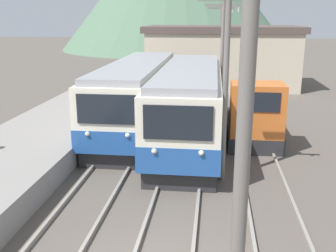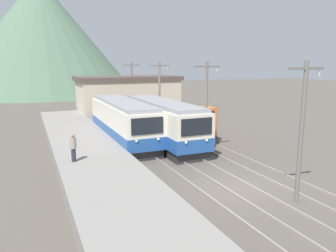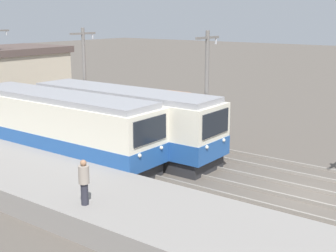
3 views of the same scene
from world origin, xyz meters
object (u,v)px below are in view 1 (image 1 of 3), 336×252
Objects in this scene: shunting_locomotive at (253,115)px; catenary_mast_far at (222,55)px; commuter_train_center at (189,108)px; catenary_mast_mid at (226,81)px; catenary_mast_distant at (221,44)px; commuter_train_left at (138,99)px; catenary_mast_near at (241,189)px.

shunting_locomotive is 0.80× the size of catenary_mast_far.
catenary_mast_mid is at bearing -70.99° from commuter_train_center.
catenary_mast_mid is at bearing -90.00° from catenary_mast_distant.
commuter_train_left is 2.25× the size of shunting_locomotive.
commuter_train_left is 5.92m from shunting_locomotive.
catenary_mast_distant is (0.00, 17.56, 0.00)m from catenary_mast_mid.
catenary_mast_mid is 1.00× the size of catenary_mast_far.
shunting_locomotive is 4.69m from catenary_mast_far.
catenary_mast_near and catenary_mast_far have the same top height.
catenary_mast_near is at bearing -90.00° from catenary_mast_distant.
catenary_mast_mid reaches higher than shunting_locomotive.
catenary_mast_near is at bearing -73.96° from commuter_train_left.
catenary_mast_far is at bearing 71.09° from commuter_train_center.
commuter_train_center is 1.76× the size of catenary_mast_mid.
commuter_train_left is 1.81× the size of catenary_mast_distant.
catenary_mast_distant is at bearing 69.22° from commuter_train_left.
catenary_mast_near is (4.31, -14.98, 2.02)m from commuter_train_left.
catenary_mast_near is 8.78m from catenary_mast_mid.
catenary_mast_near is 26.34m from catenary_mast_distant.
catenary_mast_distant is (0.00, 26.34, 0.00)m from catenary_mast_near.
commuter_train_left is 1.81× the size of catenary_mast_mid.
commuter_train_left is at bearing 169.00° from shunting_locomotive.
catenary_mast_far reaches higher than shunting_locomotive.
commuter_train_left is at bearing 146.89° from commuter_train_center.
catenary_mast_near is at bearing -96.15° from shunting_locomotive.
commuter_train_center is 1.76× the size of catenary_mast_far.
catenary_mast_near is at bearing -83.46° from commuter_train_center.
catenary_mast_mid is (0.00, 8.78, 0.00)m from catenary_mast_near.
commuter_train_center is 5.04m from catenary_mast_mid.
commuter_train_center is (2.80, -1.83, 0.02)m from commuter_train_left.
catenary_mast_far and catenary_mast_distant have the same top height.
catenary_mast_far is at bearing 111.94° from shunting_locomotive.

